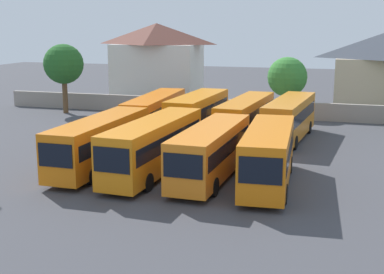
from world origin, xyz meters
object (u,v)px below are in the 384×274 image
at_px(bus_6, 198,112).
at_px(tree_left_of_lot, 287,77).
at_px(bus_2, 154,144).
at_px(bus_3, 211,149).
at_px(bus_5, 155,111).
at_px(bus_7, 246,115).
at_px(house_terrace_left, 157,63).
at_px(tree_behind_wall, 64,64).
at_px(bus_1, 100,141).
at_px(bus_8, 290,117).
at_px(bus_4, 268,153).

relative_size(bus_6, tree_left_of_lot, 1.67).
bearing_deg(bus_6, bus_2, 5.86).
bearing_deg(tree_left_of_lot, bus_3, -93.89).
distance_m(bus_2, bus_5, 14.00).
bearing_deg(bus_7, tree_left_of_lot, 174.71).
relative_size(house_terrace_left, tree_behind_wall, 1.44).
height_order(bus_3, house_terrace_left, house_terrace_left).
height_order(house_terrace_left, tree_left_of_lot, house_terrace_left).
distance_m(bus_1, bus_2, 3.90).
height_order(bus_1, house_terrace_left, house_terrace_left).
distance_m(bus_3, tree_left_of_lot, 25.75).
bearing_deg(bus_8, tree_behind_wall, -100.86).
distance_m(bus_5, bus_7, 8.28).
height_order(bus_2, bus_7, bus_2).
bearing_deg(bus_4, bus_7, -167.38).
bearing_deg(house_terrace_left, bus_3, -64.22).
relative_size(bus_2, bus_3, 1.09).
height_order(bus_3, tree_behind_wall, tree_behind_wall).
bearing_deg(bus_5, bus_6, 79.95).
xyz_separation_m(bus_6, house_terrace_left, (-10.26, 17.79, 2.91)).
relative_size(bus_6, house_terrace_left, 0.96).
bearing_deg(bus_7, bus_3, 5.61).
bearing_deg(tree_left_of_lot, bus_5, -129.89).
xyz_separation_m(bus_2, bus_5, (-4.78, 13.16, -0.14)).
bearing_deg(bus_7, bus_6, -78.55).
height_order(bus_5, bus_8, bus_8).
distance_m(bus_8, house_terrace_left, 25.37).
relative_size(bus_3, bus_5, 0.90).
bearing_deg(bus_4, house_terrace_left, -152.93).
relative_size(bus_5, tree_behind_wall, 1.59).
relative_size(bus_5, house_terrace_left, 1.11).
bearing_deg(bus_6, bus_7, 100.25).
xyz_separation_m(bus_4, bus_8, (-0.22, 13.42, -0.03)).
height_order(bus_1, bus_3, bus_1).
bearing_deg(house_terrace_left, bus_2, -70.29).
bearing_deg(bus_2, bus_5, -156.79).
bearing_deg(bus_4, tree_behind_wall, -132.72).
bearing_deg(bus_2, bus_7, 168.36).
xyz_separation_m(bus_6, tree_left_of_lot, (6.20, 12.90, 2.05)).
xyz_separation_m(house_terrace_left, tree_behind_wall, (-6.91, -10.39, 0.37)).
bearing_deg(tree_behind_wall, bus_1, -55.03).
bearing_deg(bus_8, bus_7, -88.29).
bearing_deg(bus_6, bus_1, -11.64).
relative_size(bus_3, bus_4, 1.04).
bearing_deg(tree_behind_wall, bus_2, -48.36).
relative_size(bus_5, bus_8, 1.07).
height_order(bus_1, bus_8, bus_8).
bearing_deg(bus_2, bus_3, 92.29).
bearing_deg(house_terrace_left, bus_5, -70.48).
height_order(bus_7, tree_left_of_lot, tree_left_of_lot).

